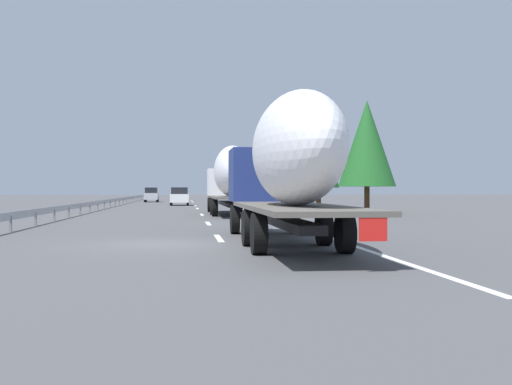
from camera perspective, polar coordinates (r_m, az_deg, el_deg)
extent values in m
plane|color=#4C4C4F|center=(58.76, -7.25, -1.30)|extent=(260.00, 260.00, 0.00)
cube|color=white|center=(20.83, -3.42, -4.18)|extent=(3.20, 0.20, 0.01)
cube|color=white|center=(29.85, -4.39, -2.83)|extent=(3.20, 0.20, 0.01)
cube|color=white|center=(40.23, -4.97, -2.03)|extent=(3.20, 0.20, 0.01)
cube|color=white|center=(53.32, -5.38, -1.46)|extent=(3.20, 0.20, 0.01)
cube|color=white|center=(62.01, -5.55, -1.22)|extent=(3.20, 0.20, 0.01)
cube|color=white|center=(73.59, -5.72, -0.98)|extent=(3.20, 0.20, 0.01)
cube|color=white|center=(74.20, -5.73, -0.97)|extent=(3.20, 0.20, 0.01)
cube|color=white|center=(80.69, -5.80, -0.87)|extent=(3.20, 0.20, 0.01)
cube|color=white|center=(86.63, -5.86, -0.79)|extent=(3.20, 0.20, 0.01)
cube|color=white|center=(93.57, -5.91, -0.71)|extent=(3.20, 0.20, 0.01)
cube|color=white|center=(63.94, -2.26, -1.17)|extent=(110.00, 0.20, 0.01)
cube|color=silver|center=(44.98, -2.85, 0.95)|extent=(2.40, 2.50, 1.90)
cube|color=black|center=(46.08, -2.94, 1.56)|extent=(0.08, 2.12, 0.80)
cube|color=#262628|center=(41.93, -2.57, -1.02)|extent=(11.26, 0.70, 0.24)
cube|color=#59544C|center=(38.87, -2.25, -0.43)|extent=(9.84, 2.50, 0.12)
ellipsoid|color=white|center=(38.56, -2.22, 1.96)|extent=(7.82, 2.20, 3.11)
cube|color=red|center=(34.06, -0.47, -0.94)|extent=(0.04, 0.56, 0.56)
cylinder|color=black|center=(44.93, -4.25, -1.13)|extent=(1.04, 0.30, 1.04)
cylinder|color=black|center=(45.07, -1.45, -1.12)|extent=(1.04, 0.30, 1.04)
cylinder|color=black|center=(40.01, -3.96, -1.30)|extent=(1.04, 0.35, 1.04)
cylinder|color=black|center=(40.17, -0.82, -1.29)|extent=(1.04, 0.35, 1.04)
cylinder|color=black|center=(37.62, -3.79, -1.40)|extent=(1.04, 0.35, 1.04)
cylinder|color=black|center=(37.79, -0.45, -1.39)|extent=(1.04, 0.35, 1.04)
cube|color=navy|center=(22.93, 0.80, 1.59)|extent=(2.40, 2.50, 1.90)
cube|color=black|center=(24.03, 0.46, 2.73)|extent=(0.08, 2.12, 0.80)
cube|color=#262628|center=(19.92, 1.94, -2.47)|extent=(11.25, 0.70, 0.24)
cube|color=#59544C|center=(16.88, 3.48, -1.37)|extent=(9.82, 2.50, 0.12)
ellipsoid|color=white|center=(16.62, 3.67, 3.97)|extent=(7.09, 2.20, 2.99)
cube|color=red|center=(12.31, 10.65, -3.10)|extent=(0.04, 0.56, 0.56)
cylinder|color=black|center=(22.83, -1.94, -2.49)|extent=(1.04, 0.30, 1.04)
cylinder|color=black|center=(23.11, 3.51, -2.46)|extent=(1.04, 0.30, 1.04)
cylinder|color=black|center=(17.95, -0.66, -3.25)|extent=(1.04, 0.35, 1.04)
cylinder|color=black|center=(18.31, 6.22, -3.18)|extent=(1.04, 0.35, 1.04)
cylinder|color=black|center=(15.57, 0.26, -3.79)|extent=(1.04, 0.35, 1.04)
cylinder|color=black|center=(15.98, 8.13, -3.69)|extent=(1.04, 0.35, 1.04)
cube|color=#ADB2B7|center=(81.66, -9.53, -0.34)|extent=(4.09, 1.73, 0.84)
cube|color=black|center=(81.34, -9.54, 0.20)|extent=(2.25, 1.53, 0.71)
cylinder|color=black|center=(82.97, -10.01, -0.62)|extent=(0.64, 0.22, 0.64)
cylinder|color=black|center=(82.89, -8.95, -0.62)|extent=(0.64, 0.22, 0.64)
cylinder|color=black|center=(80.44, -10.12, -0.65)|extent=(0.64, 0.22, 0.64)
cylinder|color=black|center=(80.36, -9.02, -0.65)|extent=(0.64, 0.22, 0.64)
cube|color=white|center=(64.09, -7.00, -0.51)|extent=(4.20, 1.87, 0.84)
cube|color=black|center=(63.77, -7.00, 0.16)|extent=(2.31, 1.64, 0.67)
cylinder|color=black|center=(65.41, -7.73, -0.86)|extent=(0.64, 0.22, 0.64)
cylinder|color=black|center=(65.40, -6.26, -0.86)|extent=(0.64, 0.22, 0.64)
cylinder|color=black|center=(62.80, -7.77, -0.91)|extent=(0.64, 0.22, 0.64)
cylinder|color=black|center=(62.79, -6.25, -0.91)|extent=(0.64, 0.22, 0.64)
cylinder|color=gray|center=(62.34, -1.04, -0.14)|extent=(0.10, 0.10, 2.32)
cube|color=#2D569E|center=(62.34, -1.04, 1.24)|extent=(0.06, 0.90, 0.70)
cylinder|color=#472D19|center=(40.85, 10.10, -0.72)|extent=(0.35, 0.35, 1.82)
cone|color=#1E5B23|center=(40.96, 10.10, 4.45)|extent=(3.71, 3.71, 5.57)
cylinder|color=#472D19|center=(46.49, 5.73, -0.64)|extent=(0.37, 0.37, 1.76)
cone|color=#194C1E|center=(46.54, 5.73, 3.13)|extent=(3.08, 3.08, 4.35)
cylinder|color=#472D19|center=(106.75, -1.24, -0.19)|extent=(0.30, 0.30, 1.48)
cone|color=#286B2D|center=(106.77, -1.24, 1.63)|extent=(3.35, 3.35, 5.30)
cylinder|color=#472D19|center=(95.70, -0.08, -0.24)|extent=(0.31, 0.31, 1.50)
cone|color=#1E5B23|center=(95.72, -0.08, 1.60)|extent=(3.67, 3.67, 4.65)
cylinder|color=#472D19|center=(65.38, 2.28, -0.34)|extent=(0.31, 0.31, 1.83)
cone|color=#1E5B23|center=(65.41, 2.28, 2.04)|extent=(2.72, 2.72, 3.60)
cube|color=#9EA0A5|center=(62.10, -12.76, -0.67)|extent=(94.00, 0.06, 0.32)
cube|color=slate|center=(25.85, -21.52, -2.68)|extent=(0.10, 0.10, 0.60)
cube|color=slate|center=(29.82, -19.50, -2.28)|extent=(0.10, 0.10, 0.60)
cube|color=slate|center=(33.81, -17.95, -1.98)|extent=(0.10, 0.10, 0.60)
cube|color=slate|center=(37.82, -16.74, -1.74)|extent=(0.10, 0.10, 0.60)
cube|color=slate|center=(41.85, -15.75, -1.54)|extent=(0.10, 0.10, 0.60)
cube|color=slate|center=(45.89, -14.94, -1.38)|extent=(0.10, 0.10, 0.60)
cube|color=slate|center=(49.93, -14.27, -1.25)|extent=(0.10, 0.10, 0.60)
cube|color=slate|center=(53.99, -13.69, -1.13)|extent=(0.10, 0.10, 0.60)
cube|color=slate|center=(58.04, -13.19, -1.03)|extent=(0.10, 0.10, 0.60)
cube|color=slate|center=(62.10, -12.76, -0.95)|extent=(0.10, 0.10, 0.60)
cube|color=slate|center=(66.17, -12.38, -0.87)|extent=(0.10, 0.10, 0.60)
cube|color=slate|center=(70.23, -12.05, -0.80)|extent=(0.10, 0.10, 0.60)
cube|color=slate|center=(74.30, -11.75, -0.74)|extent=(0.10, 0.10, 0.60)
cube|color=slate|center=(78.37, -11.48, -0.69)|extent=(0.10, 0.10, 0.60)
cube|color=slate|center=(82.45, -11.24, -0.64)|extent=(0.10, 0.10, 0.60)
cube|color=slate|center=(86.52, -11.03, -0.60)|extent=(0.10, 0.10, 0.60)
cube|color=slate|center=(90.59, -10.83, -0.56)|extent=(0.10, 0.10, 0.60)
cube|color=slate|center=(94.67, -10.65, -0.52)|extent=(0.10, 0.10, 0.60)
cube|color=slate|center=(98.75, -10.48, -0.49)|extent=(0.10, 0.10, 0.60)
cube|color=slate|center=(102.83, -10.33, -0.46)|extent=(0.10, 0.10, 0.60)
cube|color=slate|center=(106.90, -10.19, -0.43)|extent=(0.10, 0.10, 0.60)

